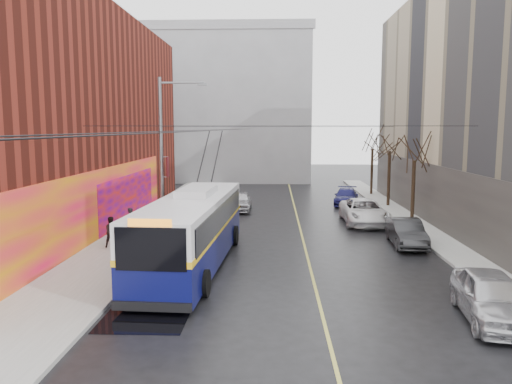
% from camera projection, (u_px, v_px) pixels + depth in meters
% --- Properties ---
extents(ground, '(140.00, 140.00, 0.00)m').
position_uv_depth(ground, '(278.00, 308.00, 17.56)').
color(ground, black).
rests_on(ground, ground).
extents(sidewalk_left, '(4.00, 60.00, 0.15)m').
position_uv_depth(sidewalk_left, '(142.00, 233.00, 29.73)').
color(sidewalk_left, gray).
rests_on(sidewalk_left, ground).
extents(sidewalk_right, '(2.00, 60.00, 0.15)m').
position_uv_depth(sidewalk_right, '(430.00, 235.00, 29.12)').
color(sidewalk_right, gray).
rests_on(sidewalk_right, ground).
extents(lane_line, '(0.12, 50.00, 0.01)m').
position_uv_depth(lane_line, '(300.00, 229.00, 31.38)').
color(lane_line, '#BFB74C').
rests_on(lane_line, ground).
extents(building_left, '(12.11, 36.00, 14.00)m').
position_uv_depth(building_left, '(21.00, 117.00, 31.11)').
color(building_left, '#5D1C12').
rests_on(building_left, ground).
extents(building_far, '(20.50, 12.10, 18.00)m').
position_uv_depth(building_far, '(227.00, 106.00, 61.21)').
color(building_far, gray).
rests_on(building_far, ground).
extents(streetlight_pole, '(2.65, 0.60, 9.00)m').
position_uv_depth(streetlight_pole, '(164.00, 155.00, 27.07)').
color(streetlight_pole, slate).
rests_on(streetlight_pole, ground).
extents(catenary_wires, '(18.00, 60.00, 0.22)m').
position_uv_depth(catenary_wires, '(237.00, 129.00, 31.49)').
color(catenary_wires, black).
extents(tree_near, '(3.20, 3.20, 6.40)m').
position_uv_depth(tree_near, '(415.00, 149.00, 32.46)').
color(tree_near, black).
rests_on(tree_near, ground).
extents(tree_mid, '(3.20, 3.20, 6.68)m').
position_uv_depth(tree_mid, '(390.00, 141.00, 39.36)').
color(tree_mid, black).
rests_on(tree_mid, ground).
extents(tree_far, '(3.20, 3.20, 6.57)m').
position_uv_depth(tree_far, '(373.00, 141.00, 46.31)').
color(tree_far, black).
rests_on(tree_far, ground).
extents(puddle, '(2.86, 3.23, 0.01)m').
position_uv_depth(puddle, '(147.00, 315.00, 16.89)').
color(puddle, black).
rests_on(puddle, ground).
extents(pigeons_flying, '(5.32, 2.06, 2.17)m').
position_uv_depth(pigeons_flying, '(235.00, 109.00, 28.03)').
color(pigeons_flying, slate).
extents(trolleybus, '(3.58, 13.11, 6.15)m').
position_uv_depth(trolleybus, '(192.00, 229.00, 22.83)').
color(trolleybus, '#090B43').
rests_on(trolleybus, ground).
extents(parked_car_a, '(2.47, 4.96, 1.62)m').
position_uv_depth(parked_car_a, '(491.00, 297.00, 16.36)').
color(parked_car_a, silver).
rests_on(parked_car_a, ground).
extents(parked_car_b, '(1.70, 4.45, 1.45)m').
position_uv_depth(parked_car_b, '(406.00, 233.00, 26.78)').
color(parked_car_b, '#29292B').
rests_on(parked_car_b, ground).
extents(parked_car_c, '(2.72, 5.85, 1.62)m').
position_uv_depth(parked_car_c, '(364.00, 212.00, 32.97)').
color(parked_car_c, silver).
rests_on(parked_car_c, ground).
extents(parked_car_d, '(2.68, 4.92, 1.35)m').
position_uv_depth(parked_car_d, '(346.00, 197.00, 41.04)').
color(parked_car_d, '#16164F').
rests_on(parked_car_d, ground).
extents(following_car, '(1.73, 4.29, 1.46)m').
position_uv_depth(following_car, '(240.00, 201.00, 38.19)').
color(following_car, '#B3B3B8').
rests_on(following_car, ground).
extents(pedestrian_a, '(0.60, 0.72, 1.67)m').
position_uv_depth(pedestrian_a, '(131.00, 222.00, 28.24)').
color(pedestrian_a, black).
rests_on(pedestrian_a, sidewalk_left).
extents(pedestrian_b, '(0.99, 0.96, 1.61)m').
position_uv_depth(pedestrian_b, '(112.00, 232.00, 25.83)').
color(pedestrian_b, black).
rests_on(pedestrian_b, sidewalk_left).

